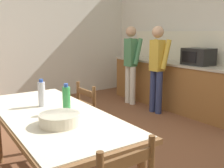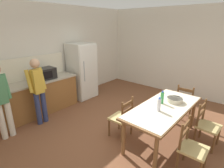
{
  "view_description": "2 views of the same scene",
  "coord_description": "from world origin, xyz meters",
  "px_view_note": "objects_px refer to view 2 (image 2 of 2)",
  "views": [
    {
      "loc": [
        2.51,
        -1.75,
        1.5
      ],
      "look_at": [
        0.08,
        -0.03,
        0.91
      ],
      "focal_mm": 42.0,
      "sensor_mm": 36.0,
      "label": 1
    },
    {
      "loc": [
        -2.73,
        -2.12,
        2.33
      ],
      "look_at": [
        -0.25,
        -0.02,
        1.21
      ],
      "focal_mm": 28.0,
      "sensor_mm": 36.0,
      "label": 2
    }
  ],
  "objects_px": {
    "serving_bowl": "(175,100)",
    "person_at_counter": "(38,88)",
    "bottle_near_centre": "(159,105)",
    "bottle_off_centre": "(162,98)",
    "refrigerator": "(82,71)",
    "chair_side_near_left": "(191,148)",
    "person_at_sink": "(1,98)",
    "dining_table": "(164,110)",
    "chair_side_far_left": "(122,118)",
    "chair_head_end": "(185,102)",
    "microwave": "(45,74)",
    "chair_side_near_right": "(207,125)"
  },
  "relations": [
    {
      "from": "person_at_sink",
      "to": "dining_table",
      "type": "bearing_deg",
      "value": -141.82
    },
    {
      "from": "dining_table",
      "to": "chair_head_end",
      "type": "xyz_separation_m",
      "value": [
        1.28,
        -0.03,
        -0.26
      ]
    },
    {
      "from": "serving_bowl",
      "to": "microwave",
      "type": "bearing_deg",
      "value": 109.19
    },
    {
      "from": "serving_bowl",
      "to": "refrigerator",
      "type": "bearing_deg",
      "value": 86.78
    },
    {
      "from": "bottle_off_centre",
      "to": "chair_side_near_right",
      "type": "xyz_separation_m",
      "value": [
        0.33,
        -0.83,
        -0.47
      ]
    },
    {
      "from": "bottle_near_centre",
      "to": "bottle_off_centre",
      "type": "bearing_deg",
      "value": 15.76
    },
    {
      "from": "person_at_counter",
      "to": "person_at_sink",
      "type": "bearing_deg",
      "value": 88.54
    },
    {
      "from": "bottle_near_centre",
      "to": "dining_table",
      "type": "bearing_deg",
      "value": -1.35
    },
    {
      "from": "dining_table",
      "to": "serving_bowl",
      "type": "relative_size",
      "value": 6.21
    },
    {
      "from": "refrigerator",
      "to": "person_at_counter",
      "type": "height_order",
      "value": "refrigerator"
    },
    {
      "from": "bottle_off_centre",
      "to": "chair_side_near_left",
      "type": "height_order",
      "value": "bottle_off_centre"
    },
    {
      "from": "bottle_off_centre",
      "to": "chair_side_near_left",
      "type": "bearing_deg",
      "value": -124.77
    },
    {
      "from": "bottle_near_centre",
      "to": "serving_bowl",
      "type": "relative_size",
      "value": 0.84
    },
    {
      "from": "chair_side_near_left",
      "to": "person_at_counter",
      "type": "xyz_separation_m",
      "value": [
        -0.8,
        3.28,
        0.46
      ]
    },
    {
      "from": "dining_table",
      "to": "bottle_off_centre",
      "type": "relative_size",
      "value": 7.36
    },
    {
      "from": "microwave",
      "to": "bottle_near_centre",
      "type": "relative_size",
      "value": 1.85
    },
    {
      "from": "serving_bowl",
      "to": "person_at_counter",
      "type": "distance_m",
      "value": 3.09
    },
    {
      "from": "bottle_near_centre",
      "to": "chair_side_near_left",
      "type": "relative_size",
      "value": 0.3
    },
    {
      "from": "bottle_off_centre",
      "to": "serving_bowl",
      "type": "distance_m",
      "value": 0.31
    },
    {
      "from": "microwave",
      "to": "person_at_counter",
      "type": "height_order",
      "value": "person_at_counter"
    },
    {
      "from": "serving_bowl",
      "to": "person_at_counter",
      "type": "xyz_separation_m",
      "value": [
        -1.6,
        2.65,
        0.07
      ]
    },
    {
      "from": "refrigerator",
      "to": "chair_side_near_right",
      "type": "height_order",
      "value": "refrigerator"
    },
    {
      "from": "refrigerator",
      "to": "serving_bowl",
      "type": "height_order",
      "value": "refrigerator"
    },
    {
      "from": "chair_head_end",
      "to": "chair_side_near_right",
      "type": "height_order",
      "value": "same"
    },
    {
      "from": "chair_head_end",
      "to": "person_at_counter",
      "type": "bearing_deg",
      "value": 43.79
    },
    {
      "from": "chair_side_near_left",
      "to": "chair_side_far_left",
      "type": "relative_size",
      "value": 1.0
    },
    {
      "from": "refrigerator",
      "to": "chair_head_end",
      "type": "distance_m",
      "value": 3.23
    },
    {
      "from": "chair_side_far_left",
      "to": "person_at_counter",
      "type": "xyz_separation_m",
      "value": [
        -0.83,
        1.85,
        0.46
      ]
    },
    {
      "from": "serving_bowl",
      "to": "chair_side_far_left",
      "type": "height_order",
      "value": "chair_side_far_left"
    },
    {
      "from": "serving_bowl",
      "to": "chair_side_near_left",
      "type": "height_order",
      "value": "chair_side_near_left"
    },
    {
      "from": "serving_bowl",
      "to": "bottle_off_centre",
      "type": "bearing_deg",
      "value": 144.05
    },
    {
      "from": "bottle_off_centre",
      "to": "chair_side_near_right",
      "type": "height_order",
      "value": "bottle_off_centre"
    },
    {
      "from": "chair_side_near_left",
      "to": "chair_side_far_left",
      "type": "distance_m",
      "value": 1.43
    },
    {
      "from": "dining_table",
      "to": "person_at_sink",
      "type": "xyz_separation_m",
      "value": [
        -2.04,
        2.6,
        0.21
      ]
    },
    {
      "from": "chair_side_near_left",
      "to": "person_at_sink",
      "type": "distance_m",
      "value": 3.69
    },
    {
      "from": "dining_table",
      "to": "chair_side_far_left",
      "type": "relative_size",
      "value": 2.18
    },
    {
      "from": "bottle_off_centre",
      "to": "serving_bowl",
      "type": "height_order",
      "value": "bottle_off_centre"
    },
    {
      "from": "chair_side_far_left",
      "to": "person_at_sink",
      "type": "relative_size",
      "value": 0.56
    },
    {
      "from": "bottle_near_centre",
      "to": "chair_side_far_left",
      "type": "relative_size",
      "value": 0.3
    },
    {
      "from": "bottle_off_centre",
      "to": "person_at_sink",
      "type": "distance_m",
      "value": 3.29
    },
    {
      "from": "serving_bowl",
      "to": "chair_head_end",
      "type": "bearing_deg",
      "value": 2.48
    },
    {
      "from": "bottle_near_centre",
      "to": "chair_side_near_left",
      "type": "bearing_deg",
      "value": -106.82
    },
    {
      "from": "chair_side_near_left",
      "to": "chair_head_end",
      "type": "height_order",
      "value": "same"
    },
    {
      "from": "bottle_off_centre",
      "to": "microwave",
      "type": "bearing_deg",
      "value": 106.04
    },
    {
      "from": "bottle_off_centre",
      "to": "person_at_counter",
      "type": "bearing_deg",
      "value": 118.77
    },
    {
      "from": "refrigerator",
      "to": "microwave",
      "type": "relative_size",
      "value": 3.55
    },
    {
      "from": "microwave",
      "to": "person_at_sink",
      "type": "distance_m",
      "value": 1.39
    },
    {
      "from": "chair_head_end",
      "to": "bottle_off_centre",
      "type": "bearing_deg",
      "value": 83.08
    },
    {
      "from": "refrigerator",
      "to": "person_at_counter",
      "type": "relative_size",
      "value": 1.1
    },
    {
      "from": "refrigerator",
      "to": "bottle_near_centre",
      "type": "distance_m",
      "value": 3.16
    }
  ]
}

